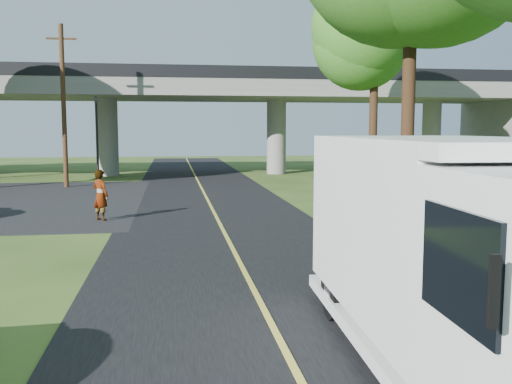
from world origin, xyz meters
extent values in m
plane|color=#314719|center=(0.00, 0.00, 0.00)|extent=(120.00, 120.00, 0.00)
cube|color=black|center=(0.00, 10.00, 0.01)|extent=(7.00, 90.00, 0.02)
cube|color=gold|center=(0.00, 10.00, 0.03)|extent=(0.12, 90.00, 0.01)
cube|color=slate|center=(0.00, 32.00, 6.00)|extent=(50.00, 9.00, 1.20)
cube|color=black|center=(0.00, 27.60, 6.90)|extent=(50.00, 0.25, 0.80)
cube|color=black|center=(0.00, 36.40, 6.90)|extent=(50.00, 0.25, 0.80)
cylinder|color=slate|center=(-6.00, 32.00, 2.70)|extent=(1.40, 1.40, 5.40)
cylinder|color=slate|center=(6.00, 32.00, 2.70)|extent=(1.40, 1.40, 5.40)
cylinder|color=slate|center=(18.00, 32.00, 2.70)|extent=(1.40, 1.40, 5.40)
cylinder|color=black|center=(-6.00, 26.00, 2.60)|extent=(0.14, 0.14, 5.20)
imported|color=black|center=(-6.00, 26.00, 4.60)|extent=(0.18, 0.22, 1.10)
cylinder|color=#472D19|center=(-7.50, 24.00, 4.50)|extent=(0.26, 0.26, 9.00)
cube|color=#472D19|center=(-7.50, 24.00, 8.20)|extent=(1.60, 0.10, 0.10)
cylinder|color=#382314|center=(6.20, 9.00, 3.85)|extent=(0.44, 0.44, 7.70)
cylinder|color=#382314|center=(9.00, 20.00, 3.32)|extent=(0.44, 0.44, 6.65)
sphere|color=#336D1C|center=(9.00, 20.00, 8.20)|extent=(5.58, 5.58, 5.58)
sphere|color=#336D1C|center=(9.50, 19.60, 8.50)|extent=(4.96, 4.96, 4.96)
cube|color=white|center=(2.24, -1.43, 1.88)|extent=(2.91, 5.06, 2.53)
cube|color=white|center=(2.22, -1.88, 0.34)|extent=(2.98, 6.63, 0.20)
cylinder|color=black|center=(1.16, 0.08, 0.51)|extent=(0.36, 1.02, 1.01)
cylinder|color=black|center=(3.45, -0.02, 0.51)|extent=(0.36, 1.02, 1.01)
imported|color=gray|center=(-4.14, 11.60, 0.92)|extent=(0.79, 0.77, 1.84)
camera|label=1|loc=(-1.61, -9.17, 3.27)|focal=40.00mm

